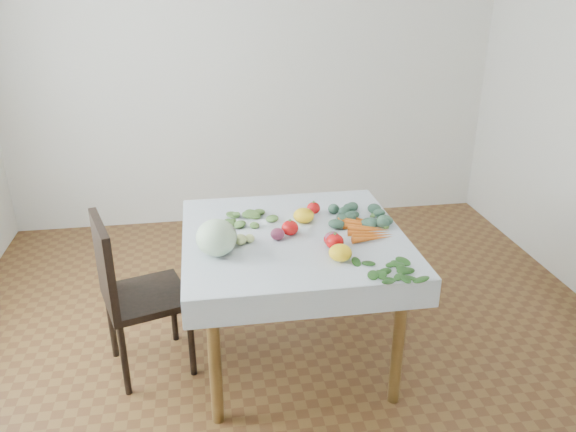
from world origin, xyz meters
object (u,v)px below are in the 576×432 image
heirloom_back (304,215)px  carrot_bunch (365,229)px  table (293,252)px  cabbage (216,238)px  chair (129,287)px

heirloom_back → carrot_bunch: 0.34m
table → heirloom_back: (0.08, 0.14, 0.14)m
cabbage → heirloom_back: cabbage is taller
chair → cabbage: bearing=-21.2°
table → cabbage: cabbage is taller
heirloom_back → carrot_bunch: heirloom_back is taller
cabbage → heirloom_back: (0.48, 0.30, -0.05)m
table → carrot_bunch: bearing=-4.2°
chair → cabbage: (0.46, -0.18, 0.33)m
cabbage → carrot_bunch: size_ratio=0.58×
carrot_bunch → cabbage: bearing=-170.0°
cabbage → carrot_bunch: bearing=10.0°
carrot_bunch → table: bearing=175.8°
cabbage → heirloom_back: 0.57m
chair → cabbage: cabbage is taller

